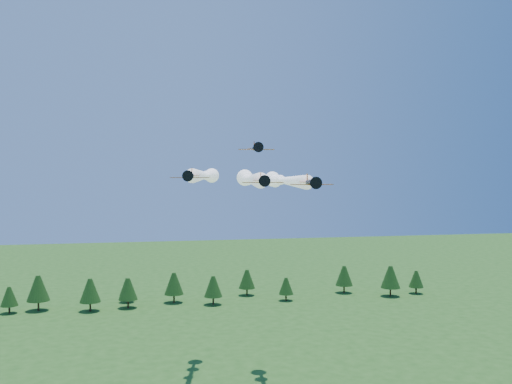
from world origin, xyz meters
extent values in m
cylinder|color=black|center=(-0.46, -7.67, 45.09)|extent=(1.38, 4.66, 0.85)
cone|color=black|center=(-0.77, -10.33, 45.09)|extent=(0.93, 0.86, 0.85)
cone|color=black|center=(-0.83, -10.83, 45.09)|extent=(0.42, 0.42, 0.37)
cylinder|color=black|center=(-0.84, -10.98, 45.09)|extent=(1.78, 0.24, 1.79)
cube|color=orange|center=(-0.50, -8.00, 44.82)|extent=(6.38, 1.87, 0.10)
cube|color=orange|center=(-0.11, -4.67, 45.13)|extent=(2.53, 1.00, 0.06)
cube|color=orange|center=(-0.10, -4.59, 45.81)|extent=(0.17, 0.81, 1.23)
ellipsoid|color=#8AA6D6|center=(-0.55, -8.43, 45.43)|extent=(0.73, 1.08, 0.53)
sphere|color=white|center=(3.45, 25.75, 45.09)|extent=(2.30, 2.30, 2.30)
sphere|color=white|center=(3.94, 30.00, 45.09)|extent=(3.00, 3.00, 3.00)
sphere|color=white|center=(4.44, 34.25, 45.09)|extent=(3.70, 3.70, 3.70)
cylinder|color=black|center=(-10.69, 2.61, 45.81)|extent=(1.78, 4.86, 0.89)
cone|color=black|center=(-11.23, -0.13, 45.81)|extent=(1.02, 0.95, 0.89)
cone|color=black|center=(-11.33, -0.65, 45.81)|extent=(0.46, 0.47, 0.39)
cylinder|color=black|center=(-11.36, -0.80, 45.81)|extent=(1.83, 0.39, 1.86)
cube|color=orange|center=(-10.76, 2.26, 45.52)|extent=(6.66, 2.42, 0.11)
cube|color=orange|center=(-10.10, 5.70, 45.85)|extent=(2.67, 1.23, 0.06)
cube|color=orange|center=(-10.08, 5.78, 46.56)|extent=(0.24, 0.84, 1.28)
ellipsoid|color=#8AA6D6|center=(-10.85, 1.83, 46.16)|extent=(0.83, 1.16, 0.55)
sphere|color=white|center=(-2.88, 42.88, 45.81)|extent=(2.30, 2.30, 2.30)
sphere|color=white|center=(-1.87, 48.08, 45.81)|extent=(3.00, 3.00, 3.00)
sphere|color=white|center=(-0.86, 53.28, 45.81)|extent=(3.70, 3.70, 3.70)
cylinder|color=black|center=(8.96, -2.43, 44.69)|extent=(1.45, 5.27, 0.96)
cone|color=black|center=(8.67, -5.45, 44.69)|extent=(1.04, 0.95, 0.96)
cone|color=black|center=(8.62, -6.03, 44.69)|extent=(0.46, 0.47, 0.42)
cylinder|color=black|center=(8.60, -6.19, 44.69)|extent=(2.02, 0.23, 2.02)
cube|color=orange|center=(8.92, -2.82, 44.38)|extent=(7.21, 1.97, 0.12)
cube|color=orange|center=(9.28, 0.97, 44.74)|extent=(2.86, 1.08, 0.07)
cube|color=orange|center=(9.29, 1.07, 45.51)|extent=(0.17, 0.92, 1.40)
ellipsoid|color=#8AA6D6|center=(8.88, -3.29, 45.08)|extent=(0.80, 1.22, 0.60)
sphere|color=white|center=(12.40, 33.72, 44.69)|extent=(2.30, 2.30, 2.30)
sphere|color=white|center=(12.83, 38.29, 44.69)|extent=(3.00, 3.00, 3.00)
sphere|color=white|center=(13.27, 42.86, 44.69)|extent=(3.70, 3.70, 3.70)
cylinder|color=black|center=(1.26, 5.67, 50.72)|extent=(1.23, 4.70, 0.86)
cone|color=black|center=(1.04, 2.97, 50.72)|extent=(0.92, 0.84, 0.86)
cone|color=black|center=(1.00, 2.45, 50.72)|extent=(0.41, 0.42, 0.38)
cylinder|color=black|center=(0.99, 2.31, 50.72)|extent=(1.80, 0.18, 1.81)
cube|color=orange|center=(1.23, 5.33, 50.45)|extent=(6.44, 1.67, 0.10)
cube|color=orange|center=(1.50, 8.71, 50.77)|extent=(2.55, 0.93, 0.06)
cube|color=orange|center=(1.51, 8.80, 51.45)|extent=(0.14, 0.82, 1.25)
ellipsoid|color=#8AA6D6|center=(1.19, 4.90, 51.07)|extent=(0.70, 1.08, 0.54)
cylinder|color=#382314|center=(58.38, 114.94, 1.46)|extent=(0.60, 0.60, 2.92)
cone|color=#183A11|center=(58.38, 114.94, 6.67)|extent=(6.67, 6.67, 7.50)
cylinder|color=#382314|center=(-35.59, 104.01, 1.53)|extent=(0.60, 0.60, 3.07)
cone|color=#183A11|center=(-35.59, 104.01, 7.02)|extent=(7.02, 7.02, 7.89)
cylinder|color=#382314|center=(-23.67, 115.23, 1.22)|extent=(0.60, 0.60, 2.44)
cone|color=#183A11|center=(-23.67, 115.23, 5.58)|extent=(5.58, 5.58, 6.28)
cylinder|color=#382314|center=(32.91, 106.34, 1.17)|extent=(0.60, 0.60, 2.34)
cone|color=#183A11|center=(32.91, 106.34, 5.35)|extent=(5.35, 5.35, 6.02)
cylinder|color=#382314|center=(6.13, 105.28, 1.41)|extent=(0.60, 0.60, 2.82)
cone|color=#183A11|center=(6.13, 105.28, 6.45)|extent=(6.45, 6.45, 7.25)
cylinder|color=#382314|center=(20.60, 117.97, 1.36)|extent=(0.60, 0.60, 2.72)
cone|color=#183A11|center=(20.60, 117.97, 6.22)|extent=(6.22, 6.22, 7.00)
cylinder|color=#382314|center=(85.12, 108.13, 1.23)|extent=(0.60, 0.60, 2.46)
cone|color=#183A11|center=(85.12, 108.13, 5.62)|extent=(5.62, 5.62, 6.32)
cylinder|color=#382314|center=(-61.55, 106.17, 1.23)|extent=(0.60, 0.60, 2.47)
cone|color=#183A11|center=(-61.55, 106.17, 5.64)|extent=(5.64, 5.64, 6.35)
cylinder|color=#382314|center=(73.35, 105.66, 1.60)|extent=(0.60, 0.60, 3.20)
cone|color=#183A11|center=(73.35, 105.66, 7.31)|extent=(7.31, 7.31, 8.22)
cylinder|color=#382314|center=(-7.26, 111.20, 1.50)|extent=(0.60, 0.60, 3.00)
cone|color=#183A11|center=(-7.26, 111.20, 6.87)|extent=(6.87, 6.87, 7.73)
cylinder|color=#382314|center=(-52.81, 108.30, 1.66)|extent=(0.60, 0.60, 3.33)
cone|color=#183A11|center=(-52.81, 108.30, 7.60)|extent=(7.60, 7.60, 8.56)
cylinder|color=#382314|center=(-23.21, 106.15, 1.44)|extent=(0.60, 0.60, 2.88)
cone|color=#183A11|center=(-23.21, 106.15, 6.57)|extent=(6.57, 6.57, 7.39)
camera|label=1|loc=(-18.92, -93.25, 46.15)|focal=40.00mm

